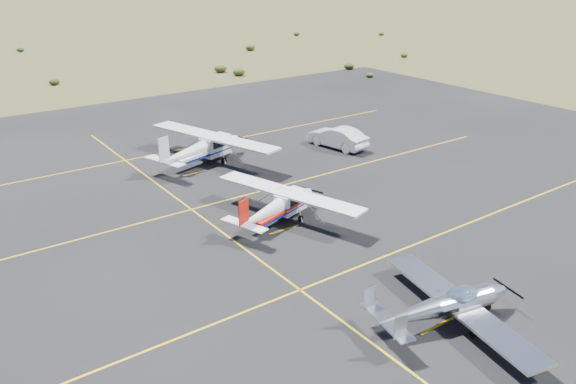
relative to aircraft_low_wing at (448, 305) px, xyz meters
name	(u,v)px	position (x,y,z in m)	size (l,w,h in m)	color
ground	(423,269)	(2.61, 3.58, -0.92)	(1600.00, 1600.00, 0.00)	#383D1C
apron	(331,219)	(2.61, 10.58, -0.92)	(72.00, 72.00, 0.02)	black
aircraft_low_wing	(448,305)	(0.00, 0.00, 0.00)	(6.46, 8.88, 1.92)	silver
aircraft_cessna	(278,205)	(-0.15, 11.99, 0.18)	(6.65, 9.64, 2.47)	white
aircraft_plain	(202,147)	(0.98, 23.41, 0.39)	(7.93, 11.57, 2.96)	silver
sedan	(337,137)	(11.65, 20.75, -0.07)	(1.77, 5.08, 1.67)	silver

